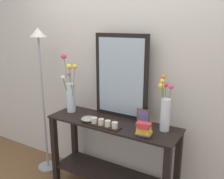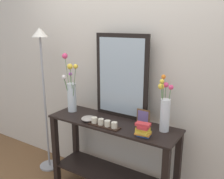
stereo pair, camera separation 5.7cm
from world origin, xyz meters
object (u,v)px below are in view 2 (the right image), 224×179
at_px(floor_lamp, 43,77).
at_px(decorative_bowl, 88,119).
at_px(candle_tray, 104,124).
at_px(tall_vase_left, 71,91).
at_px(vase_right, 165,110).
at_px(picture_frame_small, 143,117).
at_px(mirror_leaning, 121,77).
at_px(console_table, 112,151).
at_px(book_stack, 143,130).

bearing_deg(floor_lamp, decorative_bowl, -10.30).
bearing_deg(candle_tray, tall_vase_left, 163.55).
bearing_deg(vase_right, candle_tray, -156.47).
bearing_deg(candle_tray, floor_lamp, 170.38).
bearing_deg(picture_frame_small, floor_lamp, -175.67).
xyz_separation_m(tall_vase_left, picture_frame_small, (0.80, 0.10, -0.15)).
bearing_deg(mirror_leaning, candle_tray, -90.16).
distance_m(mirror_leaning, decorative_bowl, 0.52).
height_order(mirror_leaning, candle_tray, mirror_leaning).
bearing_deg(decorative_bowl, candle_tray, -7.04).
relative_size(console_table, decorative_bowl, 9.47).
bearing_deg(mirror_leaning, decorative_bowl, -126.33).
distance_m(console_table, book_stack, 0.55).
relative_size(tall_vase_left, floor_lamp, 0.36).
xyz_separation_m(vase_right, picture_frame_small, (-0.22, 0.04, -0.13)).
relative_size(mirror_leaning, decorative_bowl, 6.01).
bearing_deg(book_stack, picture_frame_small, 115.37).
xyz_separation_m(picture_frame_small, book_stack, (0.12, -0.25, -0.01)).
bearing_deg(console_table, decorative_bowl, -153.45).
bearing_deg(candle_tray, picture_frame_small, 42.68).
xyz_separation_m(candle_tray, decorative_bowl, (-0.20, 0.03, -0.00)).
distance_m(mirror_leaning, tall_vase_left, 0.58).
relative_size(candle_tray, book_stack, 2.29).
bearing_deg(tall_vase_left, vase_right, 3.36).
relative_size(candle_tray, picture_frame_small, 2.24).
relative_size(console_table, vase_right, 2.67).
bearing_deg(decorative_bowl, tall_vase_left, 158.10).
height_order(console_table, vase_right, vase_right).
height_order(console_table, picture_frame_small, picture_frame_small).
distance_m(picture_frame_small, decorative_bowl, 0.53).
bearing_deg(candle_tray, book_stack, 0.96).
relative_size(candle_tray, decorative_bowl, 2.29).
bearing_deg(mirror_leaning, tall_vase_left, -164.64).
distance_m(candle_tray, picture_frame_small, 0.38).
bearing_deg(candle_tray, mirror_leaning, 89.84).
bearing_deg(picture_frame_small, vase_right, -9.79).
bearing_deg(vase_right, decorative_bowl, -164.70).
xyz_separation_m(console_table, floor_lamp, (-0.96, 0.03, 0.64)).
bearing_deg(mirror_leaning, vase_right, -9.77).
distance_m(decorative_bowl, book_stack, 0.60).
relative_size(picture_frame_small, floor_lamp, 0.08).
xyz_separation_m(picture_frame_small, floor_lamp, (-1.23, -0.09, 0.26)).
bearing_deg(mirror_leaning, console_table, -88.56).
relative_size(mirror_leaning, picture_frame_small, 5.89).
bearing_deg(floor_lamp, book_stack, -6.56).
bearing_deg(tall_vase_left, decorative_bowl, -21.90).
height_order(mirror_leaning, tall_vase_left, mirror_leaning).
distance_m(console_table, decorative_bowl, 0.42).
height_order(mirror_leaning, book_stack, mirror_leaning).
height_order(book_stack, floor_lamp, floor_lamp).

